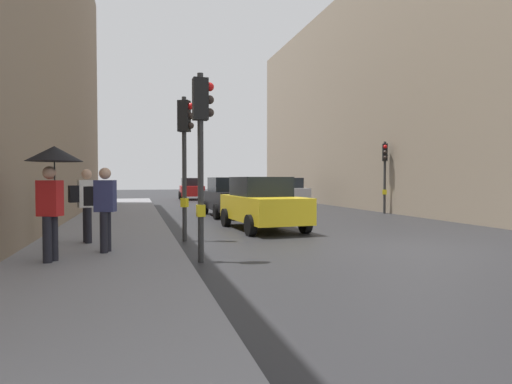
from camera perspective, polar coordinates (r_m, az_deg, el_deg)
name	(u,v)px	position (r m, az deg, el deg)	size (l,w,h in m)	color
ground_plane	(416,249)	(11.08, 20.50, -7.16)	(120.00, 120.00, 0.00)	#28282B
sidewalk_kerb	(114,228)	(14.95, -18.39, -4.54)	(3.39, 40.00, 0.16)	gray
building_facade_right	(413,109)	(31.19, 20.17, 10.36)	(12.00, 27.98, 12.84)	gray
traffic_light_mid_street	(385,164)	(21.82, 16.76, 3.59)	(0.36, 0.45, 3.51)	#2D2D2D
traffic_light_near_left	(202,132)	(8.82, -7.24, 7.86)	(0.43, 0.25, 3.82)	#2D2D2D
traffic_light_near_right	(185,142)	(11.84, -9.42, 6.58)	(0.45, 0.36, 3.91)	#2D2D2D
car_yellow_taxi	(262,203)	(14.32, 0.83, -1.52)	(2.26, 4.32, 1.76)	yellow
car_red_sedan	(192,189)	(35.62, -8.56, 0.43)	(2.21, 4.30, 1.76)	red
car_dark_suv	(230,197)	(19.53, -3.52, -0.64)	(2.10, 4.24, 1.76)	black
car_silver_hatchback	(284,192)	(27.71, 3.80, 0.07)	(2.25, 4.32, 1.76)	#BCBCC1
pedestrian_with_umbrella	(53,171)	(8.73, -25.38, 2.53)	(1.00, 1.00, 2.14)	black
pedestrian_with_grey_backpack	(103,204)	(9.52, -19.66, -1.56)	(0.65, 0.42, 1.77)	black
pedestrian_with_black_backpack	(85,201)	(11.06, -21.78, -1.14)	(0.65, 0.44, 1.77)	black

